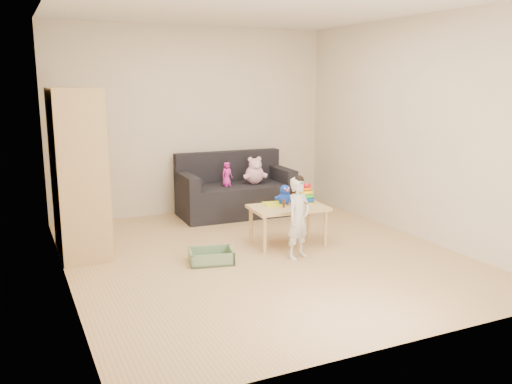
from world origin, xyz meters
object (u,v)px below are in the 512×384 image
wardrobe (78,172)px  play_table (288,225)px  sofa (236,200)px  toddler (299,219)px

wardrobe → play_table: 2.40m
wardrobe → sofa: (2.18, 0.82, -0.68)m
play_table → toddler: bearing=-105.3°
play_table → toddler: toddler is taller
wardrobe → toddler: 2.42m
wardrobe → toddler: size_ratio=2.11×
wardrobe → play_table: (2.19, -0.70, -0.67)m
wardrobe → toddler: wardrobe is taller
wardrobe → play_table: wardrobe is taller
sofa → play_table: play_table is taller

